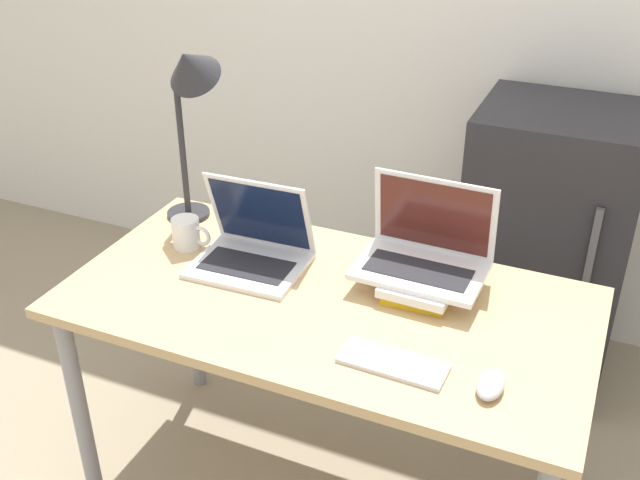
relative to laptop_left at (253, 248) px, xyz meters
The scene contains 9 objects.
desk 0.32m from the laptop_left, 17.51° to the right, with size 1.44×0.74×0.76m.
laptop_left is the anchor object (origin of this frame).
book_stack 0.50m from the laptop_left, ahead, with size 0.20×0.25×0.05m.
laptop_on_books 0.50m from the laptop_left, 11.30° to the left, with size 0.36×0.25×0.25m.
wireless_keyboard 0.61m from the laptop_left, 28.26° to the right, with size 0.27×0.11×0.01m.
mouse 0.82m from the laptop_left, 20.33° to the right, with size 0.06×0.11×0.03m.
mug 0.23m from the laptop_left, behind, with size 0.13×0.08×0.09m.
desk_lamp 0.51m from the laptop_left, 150.96° to the left, with size 0.23×0.20×0.61m.
mini_fridge 1.16m from the laptop_left, 48.75° to the left, with size 0.56×0.52×1.07m.
Camera 1 is at (0.67, -1.20, 1.91)m, focal length 42.00 mm.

